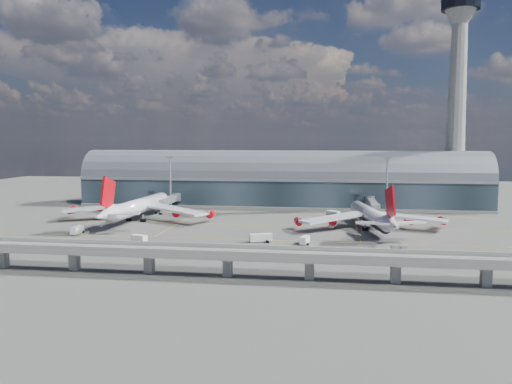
# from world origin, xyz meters

# --- Properties ---
(ground) EXTENTS (500.00, 500.00, 0.00)m
(ground) POSITION_xyz_m (0.00, 0.00, 0.00)
(ground) COLOR #474744
(ground) RESTS_ON ground
(taxi_lines) EXTENTS (200.00, 80.12, 0.01)m
(taxi_lines) POSITION_xyz_m (0.00, 22.11, 0.01)
(taxi_lines) COLOR gold
(taxi_lines) RESTS_ON ground
(terminal) EXTENTS (200.00, 30.00, 28.00)m
(terminal) POSITION_xyz_m (0.00, 77.99, 11.34)
(terminal) COLOR #1F2B34
(terminal) RESTS_ON ground
(control_tower) EXTENTS (19.00, 19.00, 103.00)m
(control_tower) POSITION_xyz_m (85.00, 83.00, 51.64)
(control_tower) COLOR gray
(control_tower) RESTS_ON ground
(guideway) EXTENTS (220.00, 8.50, 7.20)m
(guideway) POSITION_xyz_m (-0.00, -55.00, 5.29)
(guideway) COLOR gray
(guideway) RESTS_ON ground
(floodlight_mast_left) EXTENTS (3.00, 0.70, 25.70)m
(floodlight_mast_left) POSITION_xyz_m (-50.00, 55.00, 13.63)
(floodlight_mast_left) COLOR gray
(floodlight_mast_left) RESTS_ON ground
(floodlight_mast_right) EXTENTS (3.00, 0.70, 25.70)m
(floodlight_mast_right) POSITION_xyz_m (50.00, 55.00, 13.63)
(floodlight_mast_right) COLOR gray
(floodlight_mast_right) RESTS_ON ground
(airliner_left) EXTENTS (64.63, 67.88, 20.70)m
(airliner_left) POSITION_xyz_m (-53.47, 21.78, 5.91)
(airliner_left) COLOR white
(airliner_left) RESTS_ON ground
(airliner_right) EXTENTS (57.25, 59.91, 19.08)m
(airliner_right) POSITION_xyz_m (40.32, 15.52, 4.95)
(airliner_right) COLOR white
(airliner_right) RESTS_ON ground
(jet_bridge_left) EXTENTS (4.40, 28.00, 7.25)m
(jet_bridge_left) POSITION_xyz_m (-49.89, 53.12, 5.18)
(jet_bridge_left) COLOR gray
(jet_bridge_left) RESTS_ON ground
(jet_bridge_right) EXTENTS (4.40, 32.00, 7.25)m
(jet_bridge_right) POSITION_xyz_m (43.54, 51.18, 5.18)
(jet_bridge_right) COLOR gray
(jet_bridge_right) RESTS_ON ground
(service_truck_0) EXTENTS (2.70, 6.85, 2.79)m
(service_truck_0) POSITION_xyz_m (-63.96, -8.63, 1.44)
(service_truck_0) COLOR white
(service_truck_0) RESTS_ON ground
(service_truck_1) EXTENTS (5.59, 3.94, 2.96)m
(service_truck_1) POSITION_xyz_m (-35.60, -22.05, 1.49)
(service_truck_1) COLOR white
(service_truck_1) RESTS_ON ground
(service_truck_2) EXTENTS (7.73, 4.75, 2.71)m
(service_truck_2) POSITION_xyz_m (2.56, -13.00, 1.41)
(service_truck_2) COLOR white
(service_truck_2) RESTS_ON ground
(service_truck_3) EXTENTS (3.04, 5.49, 2.50)m
(service_truck_3) POSITION_xyz_m (16.93, -14.29, 1.28)
(service_truck_3) COLOR white
(service_truck_3) RESTS_ON ground
(service_truck_4) EXTENTS (2.32, 4.52, 2.59)m
(service_truck_4) POSITION_xyz_m (25.61, 16.49, 1.31)
(service_truck_4) COLOR white
(service_truck_4) RESTS_ON ground
(service_truck_5) EXTENTS (6.26, 5.92, 3.01)m
(service_truck_5) POSITION_xyz_m (26.37, 41.58, 1.54)
(service_truck_5) COLOR white
(service_truck_5) RESTS_ON ground
(cargo_train_0) EXTENTS (7.78, 2.60, 1.71)m
(cargo_train_0) POSITION_xyz_m (2.16, -38.10, 0.89)
(cargo_train_0) COLOR gray
(cargo_train_0) RESTS_ON ground
(cargo_train_1) EXTENTS (9.64, 3.70, 1.59)m
(cargo_train_1) POSITION_xyz_m (30.65, -26.55, 0.83)
(cargo_train_1) COLOR gray
(cargo_train_1) RESTS_ON ground
(cargo_train_2) EXTENTS (5.30, 2.84, 1.72)m
(cargo_train_2) POSITION_xyz_m (45.39, -20.88, 0.90)
(cargo_train_2) COLOR gray
(cargo_train_2) RESTS_ON ground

